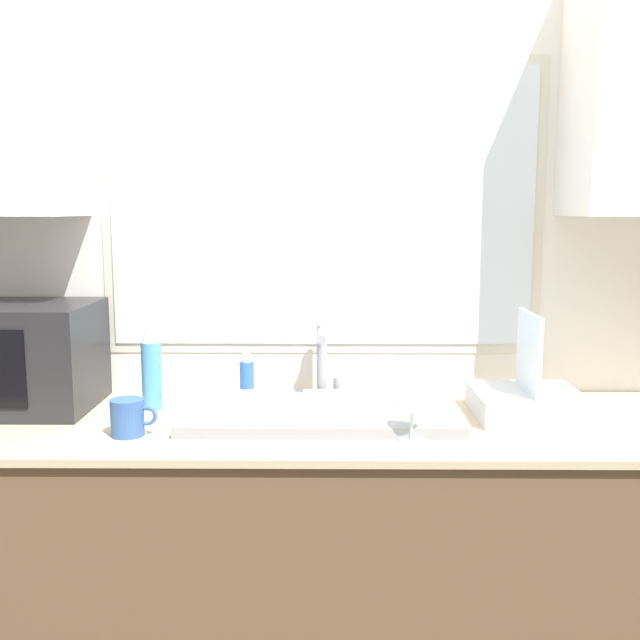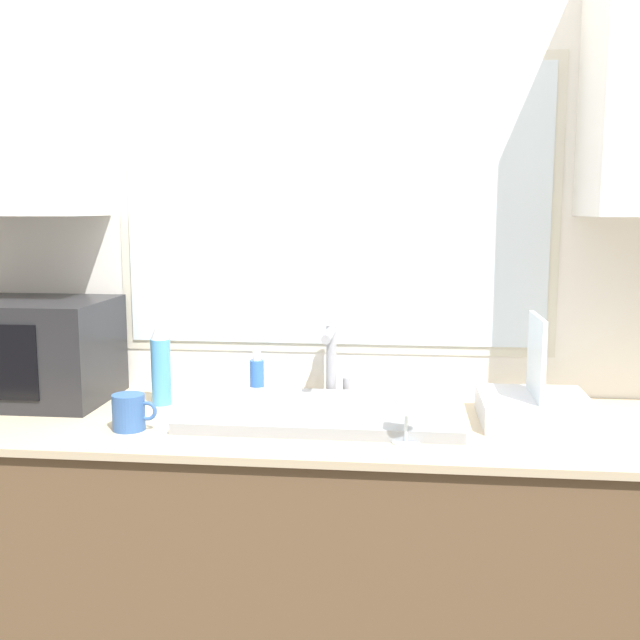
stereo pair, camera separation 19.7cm
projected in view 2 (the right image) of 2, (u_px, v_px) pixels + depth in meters
The scene contains 10 objects.
countertop at pixel (322, 576), 2.11m from camera, with size 2.47×0.68×0.91m.
wall_back at pixel (333, 235), 2.28m from camera, with size 6.00×0.38×2.60m.
sink_basin at pixel (322, 412), 2.06m from camera, with size 0.75×0.41×0.03m.
faucet at pixel (331, 355), 2.25m from camera, with size 0.08×0.18×0.22m.
microwave at pixel (27, 350), 2.23m from camera, with size 0.49×0.36×0.30m.
dish_rack at pixel (534, 405), 2.01m from camera, with size 0.29×0.29×0.29m.
spray_bottle at pixel (161, 362), 2.18m from camera, with size 0.06×0.06×0.26m.
soap_bottle at pixel (257, 377), 2.30m from camera, with size 0.04×0.04×0.14m.
mug_near_sink at pixel (129, 412), 1.94m from camera, with size 0.12×0.08×0.09m.
wine_glass at pixel (407, 396), 1.82m from camera, with size 0.08×0.08×0.17m.
Camera 2 is at (0.21, -1.65, 1.49)m, focal length 42.00 mm.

